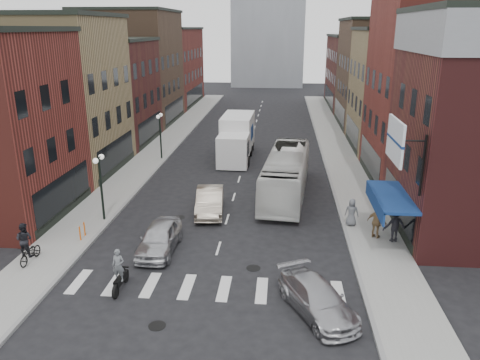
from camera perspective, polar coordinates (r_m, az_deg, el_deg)
name	(u,v)px	position (r m, az deg, el deg)	size (l,w,h in m)	color
ground	(216,257)	(24.37, -2.97, -9.35)	(160.00, 160.00, 0.00)	black
sidewalk_left	(161,148)	(46.31, -9.62, 3.90)	(3.00, 74.00, 0.15)	gray
sidewalk_right	(337,152)	(45.12, 11.79, 3.40)	(3.00, 74.00, 0.15)	gray
curb_left	(176,149)	(45.97, -7.81, 3.79)	(0.20, 74.00, 0.16)	gray
curb_right	(321,152)	(44.99, 9.89, 3.37)	(0.20, 74.00, 0.16)	gray
crosswalk_stripes	(207,288)	(21.78, -4.09, -12.96)	(12.00, 2.20, 0.01)	silver
bldg_left_mid_a	(50,95)	(40.12, -22.15, 9.52)	(10.30, 10.20, 12.30)	#9E8557
bldg_left_mid_b	(99,92)	(49.28, -16.79, 10.26)	(10.30, 10.20, 10.30)	#4B1A1A
bldg_left_far_a	(132,67)	(59.43, -13.00, 13.23)	(10.30, 12.20, 13.30)	brown
bldg_left_far_b	(162,67)	(72.92, -9.54, 13.46)	(10.30, 16.20, 11.30)	maroon
bldg_right_mid_a	(447,87)	(37.54, 23.89, 10.35)	(10.30, 10.20, 14.30)	maroon
bldg_right_mid_b	(409,90)	(47.24, 19.94, 10.26)	(10.30, 10.20, 11.30)	#9E8557
bldg_right_far_a	(386,74)	(57.84, 17.34, 12.26)	(10.30, 12.20, 12.30)	brown
bldg_right_far_b	(365,72)	(71.64, 15.02, 12.63)	(10.30, 16.20, 10.30)	#4B1A1A
awning_blue	(388,198)	(26.04, 17.60, -2.07)	(1.80, 5.00, 0.78)	navy
billboard_sign	(397,142)	(23.12, 18.60, 4.43)	(1.52, 3.00, 3.70)	black
streetlamp_near	(100,176)	(28.74, -16.69, 0.50)	(0.32, 1.22, 4.11)	black
streetlamp_far	(160,128)	(41.63, -9.72, 6.32)	(0.32, 1.22, 4.11)	black
bike_rack	(82,231)	(27.30, -18.68, -5.93)	(0.08, 0.68, 0.80)	#D8590C
box_truck	(236,138)	(41.80, -0.43, 5.12)	(2.75, 8.62, 3.73)	white
motorcycle_rider	(119,271)	(21.76, -14.52, -10.74)	(0.56, 1.97, 2.01)	black
transit_bus	(286,174)	(32.60, 5.63, 0.75)	(2.61, 11.15, 3.11)	silver
sedan_left_near	(159,238)	(24.99, -9.81, -6.95)	(1.79, 4.44, 1.51)	#BABBC0
sedan_left_far	(210,201)	(29.65, -3.71, -2.57)	(1.65, 4.72, 1.56)	#BBAC97
curb_car	(317,299)	(19.98, 9.41, -14.08)	(1.86, 4.57, 1.32)	#ABABAF
parked_bicycle	(30,253)	(25.57, -24.19, -8.13)	(0.62, 1.78, 0.93)	black
ped_left_solo	(24,240)	(26.14, -24.81, -6.61)	(0.87, 0.50, 1.78)	black
ped_right_a	(395,224)	(26.63, 18.33, -5.15)	(1.26, 0.63, 1.96)	black
ped_right_b	(377,222)	(26.79, 16.34, -4.95)	(1.08, 0.54, 1.84)	olive
ped_right_c	(352,212)	(28.09, 13.46, -3.85)	(0.80, 0.52, 1.63)	slate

